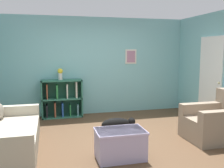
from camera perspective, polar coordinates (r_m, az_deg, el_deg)
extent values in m
plane|color=brown|center=(4.91, 1.19, -12.85)|extent=(14.00, 14.00, 0.00)
cube|color=#7AB7BC|center=(6.81, -3.87, 4.12)|extent=(5.60, 0.10, 2.60)
cube|color=silver|center=(6.99, 4.34, 6.26)|extent=(0.32, 0.02, 0.40)
cube|color=#A37089|center=(6.98, 4.37, 6.26)|extent=(0.24, 0.01, 0.32)
cube|color=white|center=(6.38, 21.49, 0.88)|extent=(0.02, 0.84, 2.05)
sphere|color=tan|center=(6.09, 23.22, 0.25)|extent=(0.05, 0.05, 0.05)
cube|color=#B7AD99|center=(4.70, -22.35, -11.83)|extent=(0.92, 2.05, 0.40)
cube|color=#B7AD99|center=(5.52, -21.17, -5.64)|extent=(0.92, 0.16, 0.20)
ellipsoid|color=gray|center=(5.33, -24.28, -5.70)|extent=(0.14, 0.30, 0.30)
cube|color=#2D6B56|center=(6.56, -15.71, -3.44)|extent=(0.04, 0.35, 0.98)
cube|color=#2D6B56|center=(6.60, -7.01, -3.12)|extent=(0.04, 0.35, 0.98)
cube|color=#2D6B56|center=(6.72, -11.42, -3.03)|extent=(1.03, 0.02, 0.98)
cube|color=#2D6B56|center=(6.67, -11.24, -7.27)|extent=(1.03, 0.35, 0.04)
cube|color=#2D6B56|center=(6.56, -11.34, -3.29)|extent=(1.03, 0.35, 0.04)
cube|color=#2D6B56|center=(6.49, -11.45, 0.80)|extent=(1.03, 0.35, 0.04)
cube|color=black|center=(6.61, -14.64, -6.04)|extent=(0.04, 0.26, 0.33)
cube|color=brown|center=(6.51, -14.62, -1.64)|extent=(0.03, 0.26, 0.38)
cube|color=brown|center=(6.60, -12.88, -5.75)|extent=(0.04, 0.26, 0.38)
cube|color=#287A3D|center=(6.51, -12.47, -1.69)|extent=(0.04, 0.26, 0.35)
cube|color=#234C9E|center=(6.61, -11.25, -5.75)|extent=(0.04, 0.26, 0.37)
cube|color=silver|center=(6.52, -10.26, -1.55)|extent=(0.03, 0.26, 0.36)
cube|color=#287A3D|center=(6.63, -9.58, -5.93)|extent=(0.03, 0.26, 0.31)
cube|color=silver|center=(6.54, -8.20, -1.25)|extent=(0.03, 0.26, 0.41)
cube|color=#60939E|center=(6.65, -7.90, -5.86)|extent=(0.03, 0.26, 0.31)
cube|color=gray|center=(5.29, 22.11, -9.40)|extent=(1.04, 0.85, 0.44)
cube|color=gray|center=(5.47, 20.21, -5.18)|extent=(1.04, 0.18, 0.22)
cube|color=#ADA3CC|center=(4.10, 1.88, -13.58)|extent=(0.76, 0.50, 0.47)
cube|color=#BBB0DC|center=(4.03, 1.90, -10.66)|extent=(0.78, 0.52, 0.03)
ellipsoid|color=black|center=(5.48, 0.88, -9.14)|extent=(0.64, 0.24, 0.27)
sphere|color=black|center=(5.57, 4.49, -8.51)|extent=(0.17, 0.17, 0.17)
ellipsoid|color=black|center=(5.46, -3.02, -9.97)|extent=(0.20, 0.05, 0.05)
cylinder|color=silver|center=(6.48, -11.72, 1.68)|extent=(0.10, 0.10, 0.17)
sphere|color=yellow|center=(6.46, -11.76, 2.92)|extent=(0.13, 0.13, 0.13)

